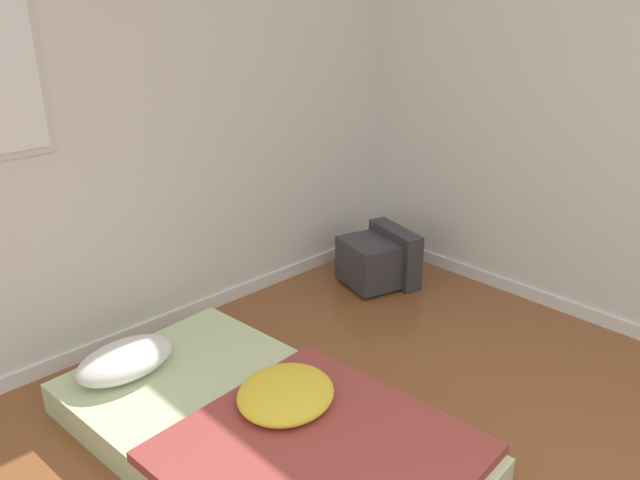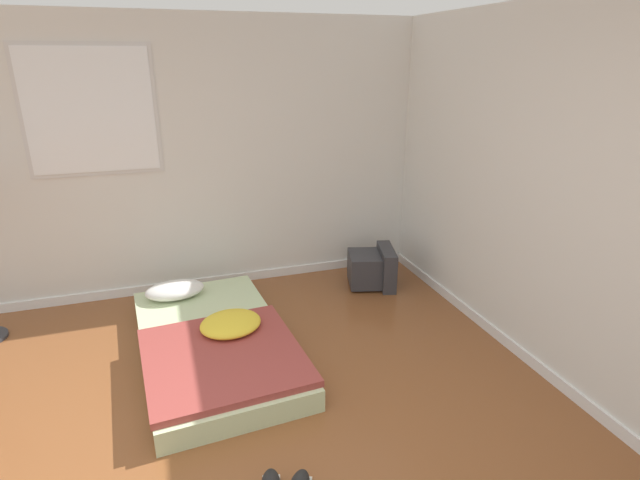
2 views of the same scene
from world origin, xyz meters
name	(u,v)px [view 1 (image 1 of 2)]	position (x,y,z in m)	size (l,w,h in m)	color
wall_back	(49,136)	(-0.01, 3.01, 1.30)	(7.40, 0.08, 2.60)	silver
mattress_bed	(259,429)	(0.22, 1.68, 0.11)	(1.23, 2.07, 0.31)	beige
crt_tv	(379,259)	(1.94, 2.45, 0.19)	(0.55, 0.55, 0.40)	#333338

